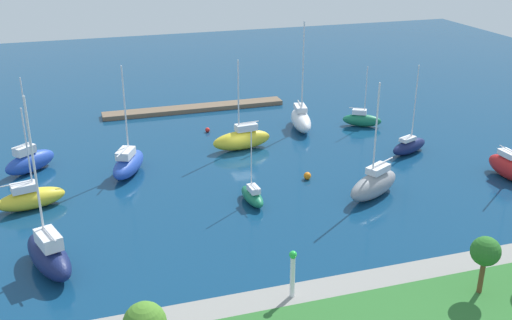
{
  "coord_description": "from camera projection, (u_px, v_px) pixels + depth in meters",
  "views": [
    {
      "loc": [
        18.59,
        64.01,
        26.77
      ],
      "look_at": [
        0.0,
        5.07,
        1.5
      ],
      "focal_mm": 42.59,
      "sensor_mm": 36.0,
      "label": 1
    }
  ],
  "objects": [
    {
      "name": "water",
      "position": [
        243.0,
        156.0,
        71.81
      ],
      "size": [
        160.0,
        160.0,
        0.0
      ],
      "primitive_type": "plane",
      "color": "navy",
      "rests_on": "ground"
    },
    {
      "name": "pier_dock",
      "position": [
        195.0,
        108.0,
        88.38
      ],
      "size": [
        26.34,
        2.59,
        0.62
      ],
      "primitive_type": "cube",
      "color": "brown",
      "rests_on": "ground"
    },
    {
      "name": "breakwater",
      "position": [
        355.0,
        291.0,
        45.31
      ],
      "size": [
        73.21,
        3.03,
        1.16
      ],
      "primitive_type": "cube",
      "color": "gray",
      "rests_on": "ground"
    },
    {
      "name": "harbor_beacon",
      "position": [
        293.0,
        271.0,
        42.86
      ],
      "size": [
        0.56,
        0.56,
        3.73
      ],
      "color": "silver",
      "rests_on": "breakwater"
    },
    {
      "name": "park_tree_west",
      "position": [
        485.0,
        252.0,
        42.64
      ],
      "size": [
        2.13,
        2.13,
        4.45
      ],
      "color": "brown",
      "rests_on": "shoreline_park"
    },
    {
      "name": "sailboat_navy_far_north",
      "position": [
        409.0,
        146.0,
        72.36
      ],
      "size": [
        6.02,
        3.84,
        10.69
      ],
      "rotation": [
        0.0,
        0.0,
        3.54
      ],
      "color": "#141E4C",
      "rests_on": "water"
    },
    {
      "name": "sailboat_green_east_end",
      "position": [
        252.0,
        196.0,
        60.01
      ],
      "size": [
        1.85,
        4.66,
        7.46
      ],
      "rotation": [
        0.0,
        0.0,
        4.79
      ],
      "color": "#19724C",
      "rests_on": "water"
    },
    {
      "name": "sailboat_yellow_mid_basin",
      "position": [
        242.0,
        139.0,
        73.48
      ],
      "size": [
        7.53,
        2.84,
        11.08
      ],
      "rotation": [
        0.0,
        0.0,
        0.1
      ],
      "color": "yellow",
      "rests_on": "water"
    },
    {
      "name": "sailboat_blue_lone_south",
      "position": [
        30.0,
        161.0,
        67.1
      ],
      "size": [
        6.19,
        5.56,
        10.66
      ],
      "rotation": [
        0.0,
        0.0,
        3.82
      ],
      "color": "#2347B2",
      "rests_on": "water"
    },
    {
      "name": "sailboat_white_inner_mooring",
      "position": [
        301.0,
        119.0,
        80.4
      ],
      "size": [
        3.64,
        7.76,
        14.3
      ],
      "rotation": [
        0.0,
        0.0,
        1.39
      ],
      "color": "white",
      "rests_on": "water"
    },
    {
      "name": "sailboat_gray_west_end",
      "position": [
        374.0,
        184.0,
        61.1
      ],
      "size": [
        7.46,
        5.4,
        11.99
      ],
      "rotation": [
        0.0,
        0.0,
        0.49
      ],
      "color": "gray",
      "rests_on": "water"
    },
    {
      "name": "sailboat_red_lone_north",
      "position": [
        509.0,
        167.0,
        65.47
      ],
      "size": [
        2.22,
        6.22,
        10.18
      ],
      "rotation": [
        0.0,
        0.0,
        1.61
      ],
      "color": "red",
      "rests_on": "water"
    },
    {
      "name": "sailboat_navy_far_south",
      "position": [
        49.0,
        254.0,
        48.4
      ],
      "size": [
        4.79,
        8.02,
        14.48
      ],
      "rotation": [
        0.0,
        0.0,
        5.04
      ],
      "color": "#141E4C",
      "rests_on": "water"
    },
    {
      "name": "sailboat_green_center_basin",
      "position": [
        362.0,
        119.0,
        81.55
      ],
      "size": [
        5.26,
        4.03,
        8.25
      ],
      "rotation": [
        0.0,
        0.0,
        2.6
      ],
      "color": "#19724C",
      "rests_on": "water"
    },
    {
      "name": "sailboat_yellow_outer_mooring",
      "position": [
        31.0,
        198.0,
        58.84
      ],
      "size": [
        6.86,
        3.77,
        10.15
      ],
      "rotation": [
        0.0,
        0.0,
        3.37
      ],
      "color": "yellow",
      "rests_on": "water"
    },
    {
      "name": "sailboat_blue_off_beacon",
      "position": [
        128.0,
        163.0,
        66.53
      ],
      "size": [
        5.3,
        7.43,
        12.07
      ],
      "rotation": [
        0.0,
        0.0,
        4.26
      ],
      "color": "#2347B2",
      "rests_on": "water"
    },
    {
      "name": "mooring_buoy_orange",
      "position": [
        307.0,
        176.0,
        65.5
      ],
      "size": [
        0.81,
        0.81,
        0.81
      ],
      "primitive_type": "sphere",
      "color": "orange",
      "rests_on": "water"
    },
    {
      "name": "mooring_buoy_red",
      "position": [
        208.0,
        130.0,
        79.59
      ],
      "size": [
        0.62,
        0.62,
        0.62
      ],
      "primitive_type": "sphere",
      "color": "red",
      "rests_on": "water"
    }
  ]
}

